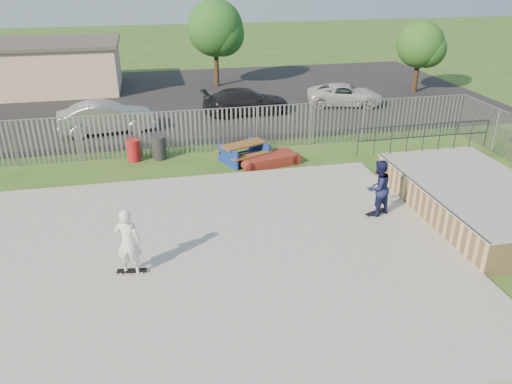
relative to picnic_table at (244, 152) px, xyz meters
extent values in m
plane|color=#31561D|center=(-2.70, -7.52, -0.42)|extent=(120.00, 120.00, 0.00)
cube|color=#A3A39D|center=(-2.70, -7.52, -0.34)|extent=(15.00, 12.00, 0.15)
cube|color=tan|center=(6.80, -6.52, 0.11)|extent=(4.00, 7.00, 1.05)
cube|color=#9E9E99|center=(6.80, -6.52, 0.65)|extent=(4.05, 7.05, 0.04)
cylinder|color=#383A3F|center=(4.82, -6.52, 0.66)|extent=(0.06, 7.00, 0.06)
cube|color=brown|center=(0.00, 0.00, 0.37)|extent=(2.08, 1.47, 0.06)
cube|color=brown|center=(0.26, -0.59, 0.06)|extent=(1.90, 1.05, 0.05)
cube|color=brown|center=(-0.26, 0.59, 0.06)|extent=(1.90, 1.05, 0.05)
cube|color=navy|center=(0.00, 0.00, -0.02)|extent=(2.19, 2.07, 0.80)
cube|color=maroon|center=(0.97, -0.59, -0.20)|extent=(2.38, 1.56, 0.44)
cylinder|color=maroon|center=(-4.66, 1.06, 0.05)|extent=(0.56, 0.56, 0.94)
cylinder|color=#272629|center=(-3.56, 1.07, 0.09)|extent=(0.61, 0.61, 1.02)
cube|color=black|center=(-2.70, 11.48, -0.41)|extent=(40.00, 18.00, 0.02)
imported|color=silver|center=(-6.01, 5.38, 0.37)|extent=(4.87, 2.26, 1.54)
imported|color=black|center=(1.50, 7.22, 0.31)|extent=(5.02, 2.32, 1.42)
imported|color=silver|center=(7.67, 7.79, 0.23)|extent=(4.88, 3.06, 1.26)
cube|color=beige|center=(-10.70, 15.48, 1.08)|extent=(10.00, 6.00, 3.00)
cube|color=#4C4742|center=(-10.70, 15.48, 2.68)|extent=(10.40, 6.40, 0.20)
cylinder|color=#3E2D19|center=(0.85, 14.44, 1.24)|extent=(0.32, 0.32, 3.31)
sphere|color=#22551D|center=(0.85, 14.44, 3.45)|extent=(3.71, 3.71, 3.71)
cylinder|color=#3C2918|center=(13.38, 9.96, 0.90)|extent=(0.32, 0.32, 2.64)
sphere|color=#26561D|center=(13.38, 9.96, 2.67)|extent=(2.96, 2.96, 2.96)
cube|color=black|center=(3.37, -6.09, -0.20)|extent=(0.82, 0.49, 0.02)
cube|color=black|center=(-4.65, -7.95, -0.20)|extent=(0.82, 0.29, 0.02)
imported|color=#161B46|center=(3.37, -6.09, 0.70)|extent=(1.15, 1.04, 1.94)
imported|color=white|center=(-4.65, -7.95, 0.70)|extent=(0.81, 0.65, 1.94)
camera|label=1|loc=(-3.71, -19.92, 7.54)|focal=35.00mm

